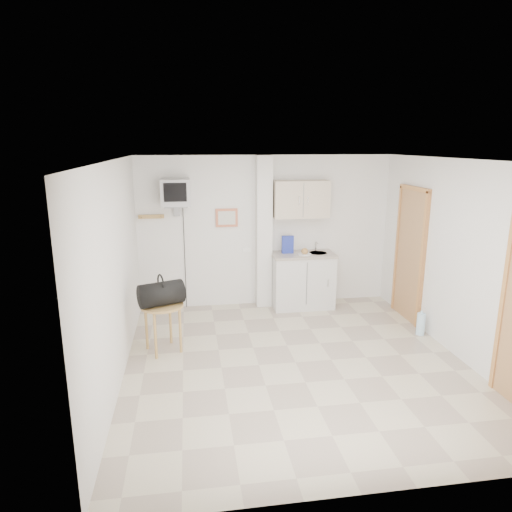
{
  "coord_description": "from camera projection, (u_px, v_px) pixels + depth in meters",
  "views": [
    {
      "loc": [
        -1.27,
        -5.11,
        2.69
      ],
      "look_at": [
        -0.41,
        0.6,
        1.25
      ],
      "focal_mm": 32.0,
      "sensor_mm": 36.0,
      "label": 1
    }
  ],
  "objects": [
    {
      "name": "kitchenette",
      "position": [
        302.0,
        260.0,
        7.55
      ],
      "size": [
        1.03,
        0.58,
        2.1
      ],
      "color": "silver",
      "rests_on": "ground"
    },
    {
      "name": "ground",
      "position": [
        295.0,
        362.0,
        5.74
      ],
      "size": [
        4.5,
        4.5,
        0.0
      ],
      "primitive_type": "plane",
      "color": "beige",
      "rests_on": "ground"
    },
    {
      "name": "round_table",
      "position": [
        162.0,
        311.0,
        5.94
      ],
      "size": [
        0.56,
        0.56,
        0.65
      ],
      "rotation": [
        0.0,
        0.0,
        -0.37
      ],
      "color": "#AA8142",
      "rests_on": "ground"
    },
    {
      "name": "crt_television",
      "position": [
        176.0,
        193.0,
        7.0
      ],
      "size": [
        0.44,
        0.45,
        2.15
      ],
      "color": "slate",
      "rests_on": "ground"
    },
    {
      "name": "water_bottle",
      "position": [
        421.0,
        324.0,
        6.54
      ],
      "size": [
        0.12,
        0.12,
        0.36
      ],
      "color": "#B5DFFA",
      "rests_on": "ground"
    },
    {
      "name": "room_envelope",
      "position": [
        316.0,
        241.0,
        5.49
      ],
      "size": [
        4.24,
        4.54,
        2.55
      ],
      "color": "white",
      "rests_on": "ground"
    },
    {
      "name": "duffel_bag",
      "position": [
        161.0,
        294.0,
        5.85
      ],
      "size": [
        0.63,
        0.49,
        0.42
      ],
      "rotation": [
        0.0,
        0.0,
        0.38
      ],
      "color": "black",
      "rests_on": "round_table"
    }
  ]
}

